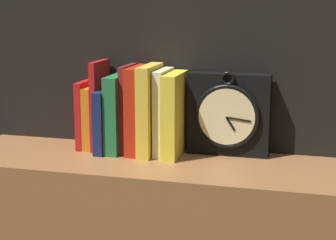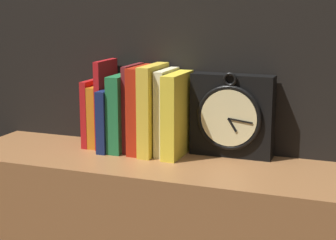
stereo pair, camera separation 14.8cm
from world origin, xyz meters
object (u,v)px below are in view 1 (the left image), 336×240
Objects in this scene: book_slot3_navy at (107,120)px; book_slot8_cream at (163,112)px; book_slot2_red at (100,105)px; book_slot9_yellow at (176,115)px; book_slot4_green at (118,113)px; clock at (228,114)px; book_slot5_maroon at (128,108)px; book_slot0_red at (86,114)px; book_slot1_orange at (93,117)px; book_slot6_red at (138,110)px; book_slot7_yellow at (150,110)px.

book_slot8_cream reaches higher than book_slot3_navy.
book_slot2_red is 0.05m from book_slot3_navy.
book_slot4_green is at bearing 178.35° from book_slot9_yellow.
book_slot5_maroon is (-0.28, -0.03, 0.01)m from clock.
book_slot0_red reaches higher than book_slot1_orange.
book_slot1_orange reaches higher than book_slot3_navy.
book_slot0_red is 0.28m from book_slot9_yellow.
book_slot3_navy is (0.03, -0.02, -0.04)m from book_slot2_red.
book_slot0_red is at bearing 174.93° from book_slot6_red.
book_slot2_red is at bearing 177.85° from book_slot8_cream.
book_slot6_red is at bearing 0.60° from book_slot4_green.
book_slot2_red reaches higher than book_slot7_yellow.
clock reaches higher than book_slot0_red.
book_slot5_maroon reaches higher than book_slot3_navy.
book_slot7_yellow is at bearing -163.34° from book_slot8_cream.
book_slot5_maroon reaches higher than book_slot6_red.
book_slot4_green is at bearing -172.51° from clock.
book_slot3_navy is 0.07m from book_slot5_maroon.
book_slot4_green is (0.03, 0.00, 0.02)m from book_slot3_navy.
book_slot4_green reaches higher than book_slot1_orange.
book_slot7_yellow is (0.10, -0.00, 0.02)m from book_slot4_green.
book_slot0_red is at bearing 177.39° from book_slot2_red.
book_slot8_cream is (0.24, -0.01, 0.02)m from book_slot0_red.
book_slot5_maroon reaches higher than book_slot4_green.
book_slot1_orange is 0.73× the size of book_slot5_maroon.
book_slot5_maroon reaches higher than book_slot8_cream.
book_slot3_navy is at bearing -177.26° from book_slot6_red.
book_slot0_red is at bearing 174.37° from book_slot7_yellow.
book_slot6_red is 1.03× the size of book_slot8_cream.
clock is 0.15m from book_slot9_yellow.
clock reaches higher than book_slot3_navy.
book_slot2_red is 1.44× the size of book_slot3_navy.
book_slot9_yellow is (0.28, -0.02, 0.02)m from book_slot0_red.
book_slot4_green is (0.06, -0.01, -0.02)m from book_slot2_red.
clock is at bearing 4.25° from book_slot2_red.
clock is 0.42m from book_slot0_red.
book_slot8_cream is at bearing 2.63° from book_slot4_green.
book_slot2_red reaches higher than book_slot4_green.
book_slot2_red reaches higher than book_slot1_orange.
book_slot5_maroon reaches higher than book_slot9_yellow.
book_slot1_orange is at bearing 1.22° from book_slot0_red.
book_slot5_maroon is at bearing -2.85° from book_slot1_orange.
book_slot2_red is (0.02, -0.00, 0.04)m from book_slot1_orange.
book_slot9_yellow is (0.07, -0.00, -0.01)m from book_slot7_yellow.
book_slot3_navy is 0.10m from book_slot6_red.
book_slot7_yellow is at bearing -2.78° from book_slot4_green.
book_slot0_red is at bearing 177.76° from book_slot8_cream.
book_slot5_maroon is (0.11, -0.01, 0.03)m from book_slot1_orange.
book_slot1_orange is (-0.39, -0.02, -0.02)m from clock.
clock is at bearing 3.48° from book_slot0_red.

